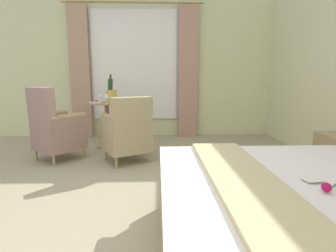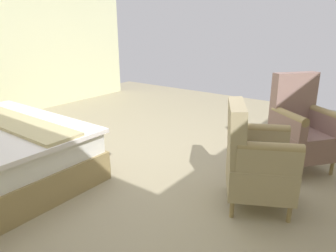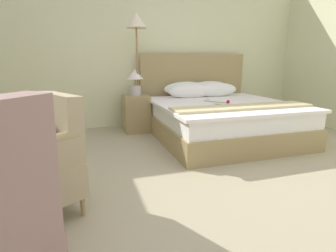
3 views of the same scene
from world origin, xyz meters
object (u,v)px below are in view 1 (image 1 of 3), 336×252
at_px(wine_glass_near_bucket, 100,95).
at_px(armchair_facing_bed, 55,129).
at_px(champagne_bucket, 111,94).
at_px(snack_plate, 96,102).
at_px(armchair_by_window, 128,132).
at_px(wine_glass_near_edge, 107,96).
at_px(side_table_round, 107,120).

bearing_deg(wine_glass_near_bucket, armchair_facing_bed, -29.64).
height_order(champagne_bucket, snack_plate, champagne_bucket).
relative_size(snack_plate, armchair_facing_bed, 0.20).
distance_m(wine_glass_near_bucket, armchair_facing_bed, 1.00).
bearing_deg(armchair_by_window, snack_plate, -143.74).
xyz_separation_m(champagne_bucket, wine_glass_near_edge, (0.17, -0.04, -0.03)).
xyz_separation_m(armchair_by_window, armchair_facing_bed, (-0.11, -0.99, 0.03)).
xyz_separation_m(wine_glass_near_bucket, armchair_facing_bed, (0.79, -0.45, -0.41)).
height_order(wine_glass_near_bucket, armchair_facing_bed, armchair_facing_bed).
height_order(wine_glass_near_edge, armchair_by_window, same).
bearing_deg(wine_glass_near_edge, champagne_bucket, 167.38).
xyz_separation_m(side_table_round, wine_glass_near_edge, (0.15, 0.03, 0.40)).
distance_m(champagne_bucket, armchair_by_window, 1.03).
height_order(wine_glass_near_bucket, wine_glass_near_edge, wine_glass_near_bucket).
xyz_separation_m(champagne_bucket, wine_glass_near_bucket, (-0.06, -0.19, -0.02)).
relative_size(side_table_round, armchair_by_window, 0.83).
xyz_separation_m(wine_glass_near_bucket, wine_glass_near_edge, (0.23, 0.15, -0.01)).
distance_m(side_table_round, armchair_facing_bed, 0.91).
distance_m(side_table_round, wine_glass_near_bucket, 0.43).
height_order(side_table_round, champagne_bucket, champagne_bucket).
relative_size(wine_glass_near_bucket, wine_glass_near_edge, 1.05).
bearing_deg(snack_plate, wine_glass_near_bucket, 149.99).
bearing_deg(armchair_facing_bed, wine_glass_near_bucket, 150.36).
distance_m(champagne_bucket, snack_plate, 0.28).
xyz_separation_m(side_table_round, wine_glass_near_bucket, (-0.09, -0.12, 0.40)).
distance_m(snack_plate, armchair_facing_bed, 0.86).
bearing_deg(armchair_facing_bed, armchair_by_window, 83.70).
height_order(wine_glass_near_edge, armchair_facing_bed, armchair_facing_bed).
bearing_deg(snack_plate, armchair_facing_bed, -29.59).
distance_m(champagne_bucket, wine_glass_near_bucket, 0.20).
bearing_deg(snack_plate, armchair_by_window, 36.26).
relative_size(wine_glass_near_edge, snack_plate, 0.76).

